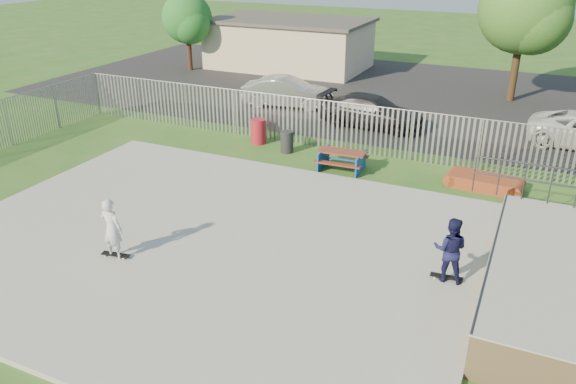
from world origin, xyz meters
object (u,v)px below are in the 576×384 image
at_px(car_dark, 372,111).
at_px(trash_bin_grey, 287,142).
at_px(funbox, 484,182).
at_px(tree_left, 187,18).
at_px(skater_navy, 450,250).
at_px(car_silver, 287,92).
at_px(skater_white, 112,229).
at_px(picnic_table, 342,160).
at_px(trash_bin_red, 258,131).
at_px(tree_mid, 525,8).

bearing_deg(car_dark, trash_bin_grey, 158.92).
relative_size(funbox, car_dark, 0.46).
height_order(funbox, tree_left, tree_left).
distance_m(trash_bin_grey, skater_navy, 10.47).
bearing_deg(car_silver, trash_bin_grey, -166.02).
relative_size(trash_bin_grey, skater_white, 0.52).
relative_size(picnic_table, car_silver, 0.40).
bearing_deg(trash_bin_red, skater_white, -84.51).
bearing_deg(car_dark, tree_mid, -32.38).
bearing_deg(funbox, tree_left, 154.21).
distance_m(trash_bin_red, trash_bin_grey, 1.63).
height_order(tree_mid, skater_white, tree_mid).
bearing_deg(picnic_table, skater_white, -113.11).
relative_size(tree_mid, skater_navy, 4.18).
distance_m(car_dark, skater_white, 14.67).
bearing_deg(skater_white, picnic_table, -109.91).
xyz_separation_m(trash_bin_grey, skater_white, (-0.58, -9.69, 0.56)).
relative_size(car_silver, car_dark, 0.93).
xyz_separation_m(car_dark, skater_navy, (5.57, -11.79, 0.27)).
bearing_deg(car_silver, funbox, -132.63).
bearing_deg(car_silver, car_dark, -117.02).
height_order(funbox, car_silver, car_silver).
height_order(car_silver, tree_mid, tree_mid).
bearing_deg(car_silver, skater_navy, -152.26).
relative_size(car_silver, tree_left, 0.92).
bearing_deg(trash_bin_grey, picnic_table, -18.18).
xyz_separation_m(picnic_table, skater_white, (-3.25, -8.82, 0.62)).
distance_m(car_dark, skater_navy, 13.05).
relative_size(car_dark, skater_white, 2.89).
xyz_separation_m(trash_bin_red, tree_mid, (9.09, 11.82, 4.26)).
distance_m(tree_left, tree_mid, 20.09).
relative_size(funbox, trash_bin_grey, 2.56).
distance_m(trash_bin_red, skater_white, 10.23).
bearing_deg(skater_navy, funbox, -95.55).
distance_m(picnic_table, tree_mid, 14.72).
height_order(trash_bin_red, tree_left, tree_left).
bearing_deg(car_dark, tree_left, 67.81).
bearing_deg(trash_bin_red, trash_bin_grey, -17.12).
bearing_deg(tree_mid, car_silver, -149.45).
bearing_deg(skater_navy, picnic_table, -55.88).
bearing_deg(trash_bin_red, funbox, -5.53).
relative_size(car_silver, skater_white, 2.69).
distance_m(trash_bin_grey, tree_mid, 15.06).
xyz_separation_m(funbox, trash_bin_grey, (-7.77, 0.42, 0.22)).
bearing_deg(skater_white, tree_mid, -109.90).
relative_size(car_dark, tree_left, 0.99).
bearing_deg(skater_white, trash_bin_red, -84.16).
distance_m(car_silver, skater_white, 16.03).
bearing_deg(skater_navy, skater_white, 12.67).
height_order(car_silver, skater_navy, skater_navy).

